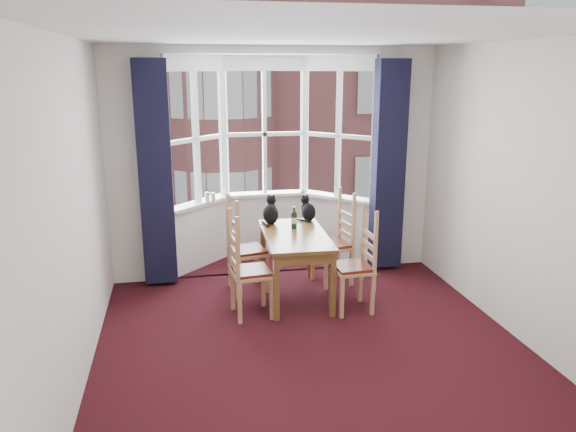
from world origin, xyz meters
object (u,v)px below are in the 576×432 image
object	(u,v)px
cat_left	(271,212)
cat_right	(308,210)
chair_left_near	(243,274)
chair_right_near	(360,268)
chair_left_far	(241,253)
wine_bottle	(294,219)
dining_table	(295,242)
candle_tall	(207,197)
candle_short	(213,197)
chair_right_far	(339,245)

from	to	relation	value
cat_left	cat_right	distance (m)	0.47
chair_left_near	chair_right_near	xyz separation A→B (m)	(1.25, -0.07, 0.00)
chair_left_far	wine_bottle	size ratio (longest dim) A/B	3.54
dining_table	chair_right_near	world-z (taller)	chair_right_near
chair_left_far	candle_tall	world-z (taller)	candle_tall
dining_table	wine_bottle	world-z (taller)	wine_bottle
wine_bottle	candle_short	size ratio (longest dim) A/B	2.41
dining_table	chair_right_near	bearing A→B (deg)	-37.84
cat_left	cat_right	xyz separation A→B (m)	(0.47, 0.05, -0.01)
chair_right_near	dining_table	bearing A→B (deg)	142.16
chair_right_far	cat_left	bearing A→B (deg)	170.30
chair_right_near	cat_left	bearing A→B (deg)	130.40
cat_right	candle_short	xyz separation A→B (m)	(-1.10, 0.71, 0.05)
chair_left_far	cat_right	world-z (taller)	cat_right
chair_left_near	chair_left_far	bearing A→B (deg)	85.43
candle_tall	candle_short	bearing A→B (deg)	21.71
chair_left_near	wine_bottle	xyz separation A→B (m)	(0.67, 0.62, 0.39)
chair_left_far	candle_tall	distance (m)	1.09
wine_bottle	cat_right	bearing A→B (deg)	52.96
chair_right_near	wine_bottle	size ratio (longest dim) A/B	3.54
chair_left_near	chair_left_far	size ratio (longest dim) A/B	1.00
candle_short	chair_left_near	bearing A→B (deg)	-83.56
chair_left_far	cat_left	distance (m)	0.60
dining_table	candle_tall	xyz separation A→B (m)	(-0.90, 1.21, 0.29)
chair_right_far	cat_left	distance (m)	0.92
chair_left_near	candle_tall	distance (m)	1.70
chair_right_near	wine_bottle	distance (m)	0.98
chair_left_far	dining_table	bearing A→B (deg)	-25.03
chair_right_near	wine_bottle	world-z (taller)	wine_bottle
candle_tall	dining_table	bearing A→B (deg)	-53.32
dining_table	cat_left	size ratio (longest dim) A/B	3.72
chair_left_near	cat_left	distance (m)	1.07
cat_left	wine_bottle	xyz separation A→B (m)	(0.23, -0.26, -0.02)
wine_bottle	chair_left_far	bearing A→B (deg)	174.21
chair_right_far	cat_left	size ratio (longest dim) A/B	2.60
chair_right_near	cat_left	distance (m)	1.32
dining_table	cat_right	xyz separation A→B (m)	(0.27, 0.53, 0.23)
candle_tall	cat_right	bearing A→B (deg)	-30.25
dining_table	chair_right_near	distance (m)	0.80
chair_right_far	candle_short	bearing A→B (deg)	147.93
chair_right_far	cat_left	world-z (taller)	cat_left
cat_left	candle_tall	size ratio (longest dim) A/B	2.79
chair_right_far	candle_tall	xyz separation A→B (m)	(-1.52, 0.87, 0.46)
chair_left_near	candle_short	distance (m)	1.72
chair_right_far	cat_left	xyz separation A→B (m)	(-0.81, 0.14, 0.41)
chair_right_far	wine_bottle	xyz separation A→B (m)	(-0.58, -0.13, 0.39)
chair_right_far	candle_short	xyz separation A→B (m)	(-1.44, 0.90, 0.45)
wine_bottle	chair_left_near	bearing A→B (deg)	-137.34
chair_left_far	chair_right_far	bearing A→B (deg)	3.03
chair_right_near	chair_right_far	bearing A→B (deg)	89.92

